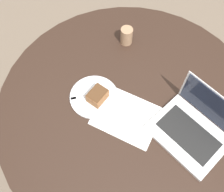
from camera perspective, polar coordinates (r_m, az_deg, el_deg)
name	(u,v)px	position (r m, az deg, el deg)	size (l,w,h in m)	color
ground_plane	(124,147)	(1.94, 2.65, -11.02)	(12.00, 12.00, 0.00)	#6B5B4C
dining_table	(129,113)	(1.39, 3.64, -3.79)	(1.30, 1.30, 0.72)	black
paper_document	(127,116)	(1.25, 3.28, -4.41)	(0.37, 0.35, 0.00)	white
plate	(94,97)	(1.29, -3.94, -0.15)	(0.24, 0.24, 0.01)	silver
cake_slice	(98,96)	(1.25, -3.17, 0.08)	(0.11, 0.12, 0.06)	brown
fork	(84,96)	(1.28, -6.06, -0.02)	(0.17, 0.05, 0.00)	silver
coffee_glass	(126,36)	(1.45, 3.17, 12.95)	(0.07, 0.07, 0.10)	#997556
laptop	(194,128)	(1.24, 17.37, -6.73)	(0.41, 0.42, 0.21)	silver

